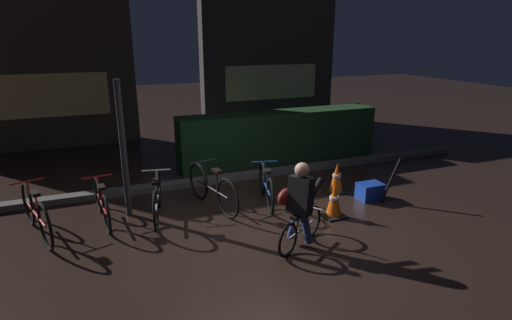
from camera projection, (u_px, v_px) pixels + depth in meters
ground_plane at (258, 227)px, 6.43m from camera, size 40.00×40.00×0.00m
sidewalk_curb at (218, 179)px, 8.36m from camera, size 12.00×0.24×0.12m
hedge_row at (280, 136)px, 9.65m from camera, size 4.80×0.70×1.18m
storefront_left at (34, 65)px, 10.34m from camera, size 4.82×0.54×4.31m
storefront_right at (269, 56)px, 13.34m from camera, size 4.52×0.54×4.44m
street_post at (123, 150)px, 6.52m from camera, size 0.10×0.10×2.24m
parked_bike_leftmost at (36, 214)px, 6.04m from camera, size 0.60×1.66×0.80m
parked_bike_left_mid at (102, 203)px, 6.51m from camera, size 0.46×1.51×0.70m
parked_bike_center_left at (157, 198)px, 6.65m from camera, size 0.47×1.59×0.74m
parked_bike_center_right at (212, 188)px, 7.04m from camera, size 0.51×1.66×0.78m
parked_bike_right_mid at (266, 186)px, 7.27m from camera, size 0.50×1.48×0.70m
traffic_cone_near at (334, 201)px, 6.72m from camera, size 0.36×0.36×0.57m
traffic_cone_far at (337, 178)px, 7.77m from camera, size 0.36×0.36×0.58m
blue_crate at (370, 191)px, 7.47m from camera, size 0.44×0.33×0.30m
cyclist at (299, 205)px, 5.66m from camera, size 1.02×0.69×1.25m
closed_umbrella at (391, 181)px, 7.26m from camera, size 0.36×0.10×0.81m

